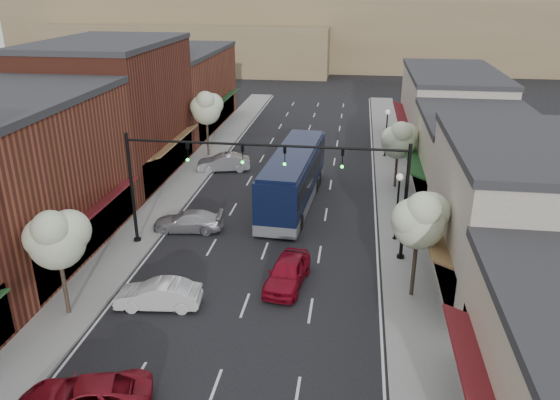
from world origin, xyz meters
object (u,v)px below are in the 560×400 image
at_px(tree_right_far, 399,139).
at_px(parked_car_c, 188,221).
at_px(lamp_post_far, 387,125).
at_px(signal_mast_left, 169,174).
at_px(tree_right_near, 420,218).
at_px(parked_car_b, 158,295).
at_px(signal_mast_right, 363,183).
at_px(red_hatchback, 287,272).
at_px(tree_left_far, 206,107).
at_px(tree_left_near, 57,237).
at_px(parked_car_e, 224,162).
at_px(parked_car_a, 84,398).
at_px(coach_bus, 293,177).
at_px(lamp_post_near, 398,196).

distance_m(tree_right_far, parked_car_c, 17.18).
distance_m(lamp_post_far, parked_car_c, 22.29).
bearing_deg(signal_mast_left, tree_right_near, -16.19).
relative_size(lamp_post_far, parked_car_b, 1.05).
height_order(signal_mast_right, tree_right_far, signal_mast_right).
bearing_deg(red_hatchback, tree_right_far, 74.74).
height_order(signal_mast_left, red_hatchback, signal_mast_left).
bearing_deg(tree_left_far, red_hatchback, -64.99).
distance_m(tree_right_near, tree_left_near, 17.08).
height_order(red_hatchback, parked_car_e, red_hatchback).
height_order(signal_mast_left, parked_car_b, signal_mast_left).
height_order(signal_mast_left, parked_car_c, signal_mast_left).
bearing_deg(parked_car_a, tree_right_far, 137.86).
relative_size(coach_bus, parked_car_b, 3.08).
xyz_separation_m(signal_mast_left, red_hatchback, (7.47, -3.70, -3.85)).
xyz_separation_m(parked_car_b, parked_car_e, (-1.73, 20.90, 0.04)).
height_order(coach_bus, parked_car_c, coach_bus).
distance_m(red_hatchback, parked_car_c, 9.35).
bearing_deg(coach_bus, tree_left_far, 135.43).
relative_size(tree_right_near, tree_left_far, 0.97).
relative_size(tree_left_near, coach_bus, 0.44).
distance_m(coach_bus, red_hatchback, 11.58).
relative_size(signal_mast_right, parked_car_e, 1.85).
bearing_deg(signal_mast_right, parked_car_a, -125.70).
bearing_deg(tree_right_far, signal_mast_right, -102.85).
relative_size(signal_mast_right, tree_left_near, 1.44).
height_order(tree_left_near, coach_bus, tree_left_near).
xyz_separation_m(tree_right_near, parked_car_e, (-14.28, 18.27, -3.72)).
height_order(signal_mast_right, parked_car_e, signal_mast_right).
bearing_deg(lamp_post_far, signal_mast_left, -123.86).
distance_m(lamp_post_near, red_hatchback, 8.88).
xyz_separation_m(lamp_post_near, parked_car_b, (-12.00, -9.19, -2.31)).
relative_size(tree_right_near, tree_left_near, 1.05).
bearing_deg(parked_car_b, tree_left_near, -77.33).
relative_size(lamp_post_near, parked_car_c, 0.99).
distance_m(lamp_post_near, coach_bus, 8.81).
bearing_deg(parked_car_c, lamp_post_far, 137.86).
xyz_separation_m(tree_left_near, parked_car_e, (2.32, 22.27, -3.49)).
xyz_separation_m(signal_mast_right, lamp_post_near, (2.18, 2.50, -1.62)).
height_order(tree_left_near, lamp_post_far, tree_left_near).
distance_m(tree_left_near, parked_car_b, 5.54).
bearing_deg(parked_car_e, tree_left_near, -19.84).
relative_size(tree_left_near, parked_car_b, 1.35).
bearing_deg(tree_left_far, tree_right_near, -52.96).
bearing_deg(parked_car_a, lamp_post_far, 144.29).
bearing_deg(red_hatchback, parked_car_a, -114.13).
bearing_deg(signal_mast_right, parked_car_b, -145.74).
bearing_deg(signal_mast_right, lamp_post_near, 48.95).
xyz_separation_m(signal_mast_right, lamp_post_far, (2.18, 20.00, -1.62)).
height_order(tree_right_near, coach_bus, tree_right_near).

